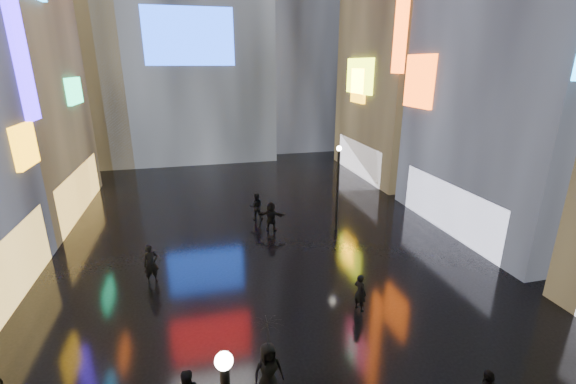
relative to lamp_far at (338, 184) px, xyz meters
name	(u,v)px	position (x,y,z in m)	size (l,w,h in m)	color
ground	(256,229)	(-4.71, 1.19, -2.94)	(140.00, 140.00, 0.00)	black
building_right_far	(422,9)	(11.27, 11.19, 11.03)	(10.28, 12.00, 28.00)	black
tower_flank_left	(69,27)	(-18.71, 23.19, 10.06)	(10.00, 10.00, 26.00)	black
lamp_far	(338,184)	(0.00, 0.00, 0.00)	(0.30, 0.30, 5.20)	black
pedestrian_4	(268,371)	(-6.41, -11.20, -2.01)	(0.91, 0.60, 1.87)	black
pedestrian_5	(271,217)	(-3.85, 0.85, -2.04)	(1.67, 0.53, 1.80)	black
pedestrian_6	(151,264)	(-10.36, -3.57, -2.01)	(0.68, 0.45, 1.87)	black
pedestrian_7	(256,207)	(-4.43, 2.81, -2.07)	(0.85, 0.66, 1.75)	black
umbrella_2	(268,333)	(-6.41, -11.20, -0.64)	(0.94, 0.96, 0.87)	black
pedestrian_8	(360,292)	(-1.94, -7.82, -2.14)	(0.59, 0.39, 1.62)	black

